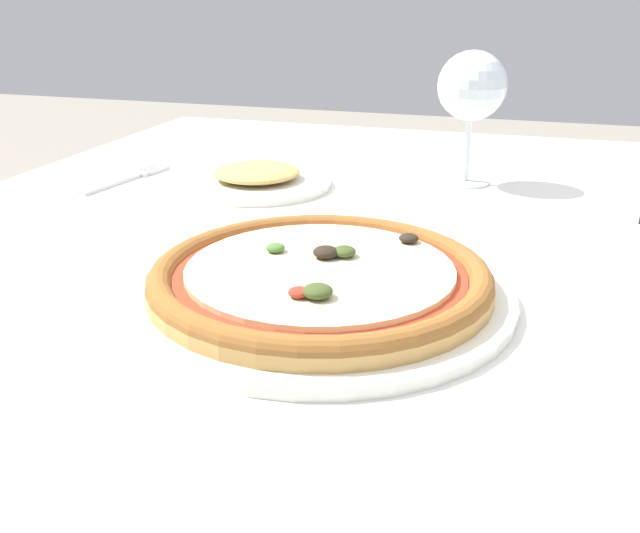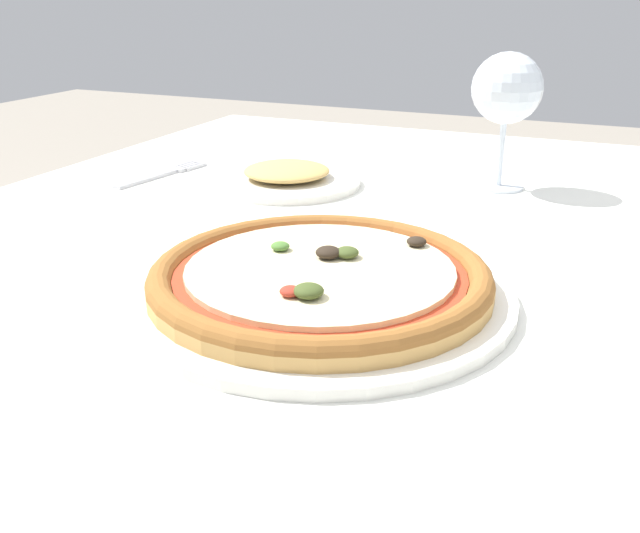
{
  "view_description": "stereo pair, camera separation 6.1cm",
  "coord_description": "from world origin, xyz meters",
  "px_view_note": "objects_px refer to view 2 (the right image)",
  "views": [
    {
      "loc": [
        0.07,
        -0.75,
        0.98
      ],
      "look_at": [
        -0.1,
        -0.2,
        0.76
      ],
      "focal_mm": 40.0,
      "sensor_mm": 36.0,
      "label": 1
    },
    {
      "loc": [
        0.13,
        -0.73,
        0.98
      ],
      "look_at": [
        -0.1,
        -0.2,
        0.76
      ],
      "focal_mm": 40.0,
      "sensor_mm": 36.0,
      "label": 2
    }
  ],
  "objects_px": {
    "dining_table": "(474,306)",
    "wine_glass_far_left": "(507,91)",
    "pizza_plate": "(320,281)",
    "fork": "(163,174)",
    "side_plate": "(287,177)"
  },
  "relations": [
    {
      "from": "dining_table",
      "to": "pizza_plate",
      "type": "distance_m",
      "value": 0.24
    },
    {
      "from": "pizza_plate",
      "to": "fork",
      "type": "height_order",
      "value": "pizza_plate"
    },
    {
      "from": "wine_glass_far_left",
      "to": "side_plate",
      "type": "xyz_separation_m",
      "value": [
        -0.27,
        -0.1,
        -0.12
      ]
    },
    {
      "from": "wine_glass_far_left",
      "to": "fork",
      "type": "bearing_deg",
      "value": -164.78
    },
    {
      "from": "fork",
      "to": "side_plate",
      "type": "height_order",
      "value": "side_plate"
    },
    {
      "from": "dining_table",
      "to": "pizza_plate",
      "type": "xyz_separation_m",
      "value": [
        -0.1,
        -0.2,
        0.09
      ]
    },
    {
      "from": "pizza_plate",
      "to": "fork",
      "type": "xyz_separation_m",
      "value": [
        -0.38,
        0.31,
        -0.01
      ]
    },
    {
      "from": "side_plate",
      "to": "wine_glass_far_left",
      "type": "bearing_deg",
      "value": 20.68
    },
    {
      "from": "dining_table",
      "to": "wine_glass_far_left",
      "type": "bearing_deg",
      "value": 95.37
    },
    {
      "from": "side_plate",
      "to": "fork",
      "type": "bearing_deg",
      "value": -173.12
    },
    {
      "from": "side_plate",
      "to": "pizza_plate",
      "type": "bearing_deg",
      "value": -59.85
    },
    {
      "from": "fork",
      "to": "side_plate",
      "type": "distance_m",
      "value": 0.19
    },
    {
      "from": "wine_glass_far_left",
      "to": "side_plate",
      "type": "height_order",
      "value": "wine_glass_far_left"
    },
    {
      "from": "fork",
      "to": "wine_glass_far_left",
      "type": "xyz_separation_m",
      "value": [
        0.45,
        0.12,
        0.13
      ]
    },
    {
      "from": "wine_glass_far_left",
      "to": "side_plate",
      "type": "bearing_deg",
      "value": -159.32
    }
  ]
}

